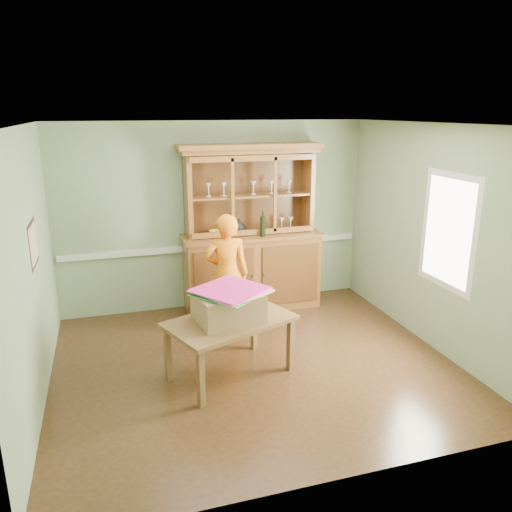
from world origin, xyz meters
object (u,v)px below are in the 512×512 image
object	(u,v)px
person	(227,274)
china_hutch	(251,253)
dining_table	(230,326)
cardboard_box	(228,307)

from	to	relation	value
person	china_hutch	bearing A→B (deg)	-115.98
dining_table	person	xyz separation A→B (m)	(0.24, 1.13, 0.21)
dining_table	cardboard_box	distance (m)	0.24
dining_table	person	world-z (taller)	person
cardboard_box	person	world-z (taller)	person
china_hutch	dining_table	world-z (taller)	china_hutch
dining_table	cardboard_box	world-z (taller)	cardboard_box
china_hutch	cardboard_box	xyz separation A→B (m)	(-0.81, -1.89, -0.01)
cardboard_box	person	xyz separation A→B (m)	(0.26, 1.14, -0.03)
dining_table	cardboard_box	xyz separation A→B (m)	(-0.02, -0.02, 0.23)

